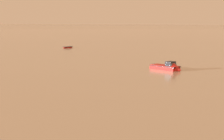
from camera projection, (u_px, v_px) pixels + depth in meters
motorboat_moored_3 at (169, 68)px, 53.21m from camera, size 5.37×4.05×1.96m
rowboat_moored_6 at (68, 47)px, 92.87m from camera, size 2.31×3.02×0.46m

